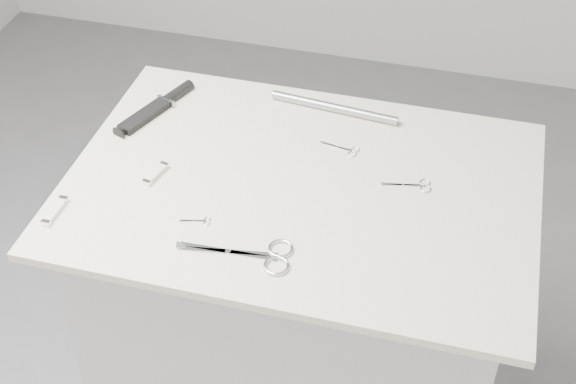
% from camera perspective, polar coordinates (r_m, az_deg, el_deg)
% --- Properties ---
extents(plinth, '(0.90, 0.60, 0.90)m').
position_cam_1_polar(plinth, '(2.05, 0.78, -9.45)').
color(plinth, '#B5B5B3').
rests_on(plinth, ground).
extents(display_board, '(1.00, 0.70, 0.02)m').
position_cam_1_polar(display_board, '(1.72, 0.91, 0.33)').
color(display_board, beige).
rests_on(display_board, plinth).
extents(large_shears, '(0.23, 0.10, 0.01)m').
position_cam_1_polar(large_shears, '(1.55, -1.97, -4.51)').
color(large_shears, silver).
rests_on(large_shears, display_board).
extents(embroidery_scissors_a, '(0.11, 0.05, 0.00)m').
position_cam_1_polar(embroidery_scissors_a, '(1.73, 9.01, 0.47)').
color(embroidery_scissors_a, silver).
rests_on(embroidery_scissors_a, display_board).
extents(embroidery_scissors_b, '(0.09, 0.04, 0.00)m').
position_cam_1_polar(embroidery_scissors_b, '(1.80, 4.10, 3.05)').
color(embroidery_scissors_b, silver).
rests_on(embroidery_scissors_b, display_board).
extents(tiny_scissors, '(0.06, 0.03, 0.00)m').
position_cam_1_polar(tiny_scissors, '(1.63, -6.30, -2.07)').
color(tiny_scissors, silver).
rests_on(tiny_scissors, display_board).
extents(sheathed_knife, '(0.12, 0.23, 0.03)m').
position_cam_1_polar(sheathed_knife, '(1.95, -9.09, 6.12)').
color(sheathed_knife, black).
rests_on(sheathed_knife, display_board).
extents(pocket_knife_a, '(0.02, 0.09, 0.01)m').
position_cam_1_polar(pocket_knife_a, '(1.71, -16.23, -1.31)').
color(pocket_knife_a, silver).
rests_on(pocket_knife_a, display_board).
extents(pocket_knife_b, '(0.03, 0.08, 0.01)m').
position_cam_1_polar(pocket_knife_b, '(1.75, -9.39, 1.27)').
color(pocket_knife_b, silver).
rests_on(pocket_knife_b, display_board).
extents(metal_rail, '(0.31, 0.05, 0.02)m').
position_cam_1_polar(metal_rail, '(1.92, 3.29, 6.01)').
color(metal_rail, '#919399').
rests_on(metal_rail, display_board).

